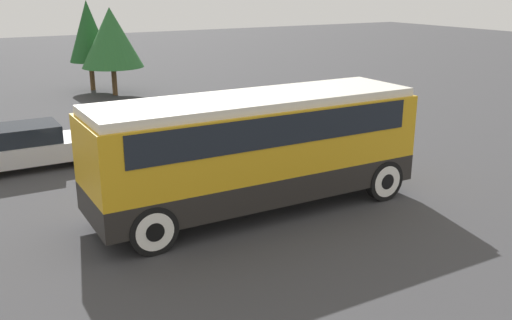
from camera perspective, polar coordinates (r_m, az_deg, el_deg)
name	(u,v)px	position (r m, az deg, el deg)	size (l,w,h in m)	color
ground_plane	(256,209)	(15.81, 0.00, -4.96)	(120.00, 120.00, 0.00)	#38383A
tour_bus	(259,142)	(15.24, 0.31, 1.82)	(9.03, 2.65, 3.18)	black
parked_car_near	(31,146)	(20.70, -21.61, 1.32)	(4.04, 1.97, 1.48)	#BCBCC1
parked_car_mid	(191,122)	(22.76, -6.49, 3.81)	(4.65, 1.91, 1.48)	silver
tree_left	(111,38)	(32.72, -14.28, 11.77)	(3.37, 3.37, 4.78)	brown
tree_center	(88,31)	(34.71, -16.42, 12.23)	(2.33, 2.33, 5.11)	brown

